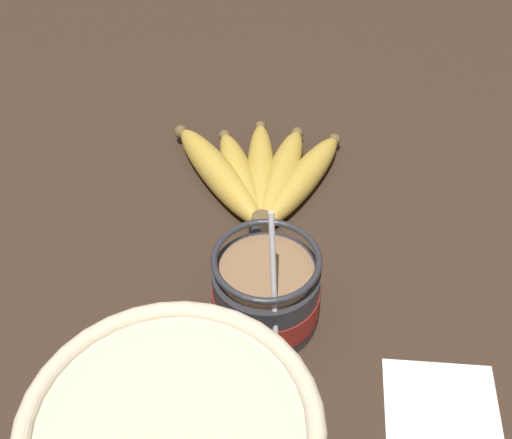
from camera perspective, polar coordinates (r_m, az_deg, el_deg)
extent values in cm
cube|color=#332319|center=(76.15, -2.04, -2.93)|extent=(135.04, 135.04, 2.78)
cylinder|color=#28282D|center=(66.42, 0.79, -6.13)|extent=(9.86, 9.86, 6.87)
cylinder|color=maroon|center=(66.78, 0.79, -6.37)|extent=(10.06, 10.06, 2.99)
torus|color=#28282D|center=(69.49, 0.02, -2.04)|extent=(4.99, 0.90, 4.99)
cylinder|color=#846042|center=(63.70, 0.83, -4.14)|extent=(8.66, 8.66, 0.40)
torus|color=#28282D|center=(62.53, 0.84, -3.21)|extent=(9.86, 9.86, 0.60)
cylinder|color=silver|center=(59.96, 1.44, -5.72)|extent=(4.55, 0.50, 14.66)
ellipsoid|color=silver|center=(66.92, 1.03, -8.30)|extent=(3.00, 2.00, 0.80)
cylinder|color=brown|center=(73.73, 0.40, -0.38)|extent=(2.00, 2.00, 3.00)
ellipsoid|color=#B79338|center=(80.28, 3.71, 3.21)|extent=(14.81, 13.04, 3.36)
sphere|color=brown|center=(86.01, 6.29, 6.35)|extent=(1.51, 1.51, 1.51)
ellipsoid|color=#B79338|center=(80.66, 2.04, 3.54)|extent=(15.84, 9.60, 3.38)
sphere|color=brown|center=(86.61, 3.31, 6.90)|extent=(1.52, 1.52, 1.52)
ellipsoid|color=#B79338|center=(81.26, 0.37, 3.82)|extent=(17.02, 5.72, 3.12)
sphere|color=brown|center=(87.71, 0.36, 7.44)|extent=(1.40, 1.40, 1.40)
ellipsoid|color=#B79338|center=(80.55, -1.25, 3.40)|extent=(15.71, 4.84, 3.21)
sphere|color=brown|center=(86.31, -2.52, 6.71)|extent=(1.44, 1.44, 1.44)
ellipsoid|color=#B79338|center=(80.65, -3.22, 3.61)|extent=(18.07, 9.94, 3.64)
sphere|color=brown|center=(86.95, -6.03, 6.99)|extent=(1.64, 1.64, 1.64)
torus|color=beige|center=(47.53, -6.91, -16.19)|extent=(20.07, 20.07, 1.34)
cube|color=white|center=(64.21, 14.81, -16.34)|extent=(15.88, 12.80, 0.60)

